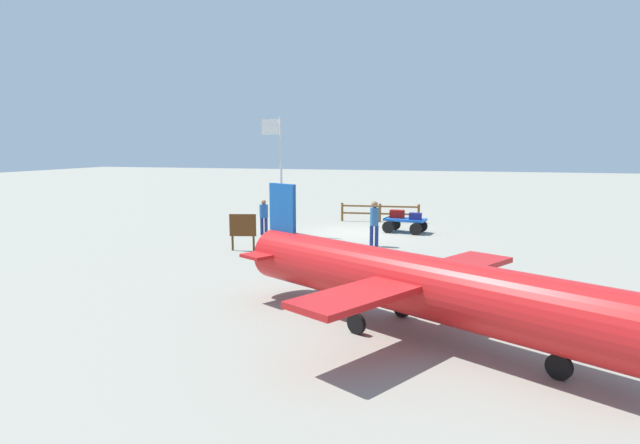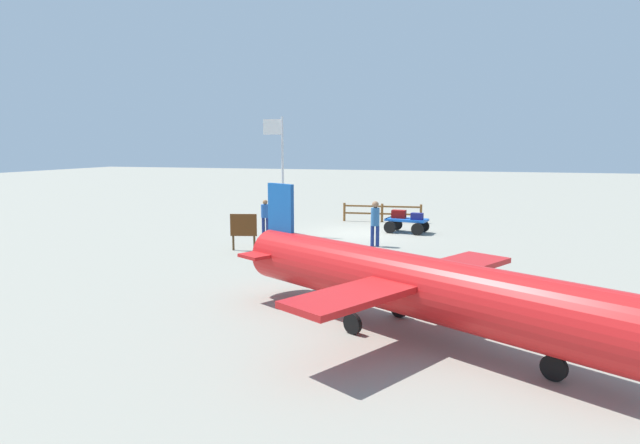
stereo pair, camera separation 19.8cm
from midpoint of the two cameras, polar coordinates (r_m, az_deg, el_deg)
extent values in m
plane|color=gray|center=(23.43, 4.49, -1.22)|extent=(120.00, 120.00, 0.00)
cube|color=blue|center=(23.77, 9.52, 0.24)|extent=(1.90, 1.18, 0.10)
cube|color=blue|center=(24.02, 7.61, 0.36)|extent=(0.22, 0.86, 0.10)
cylinder|color=black|center=(23.55, 7.73, -0.57)|extent=(0.54, 0.21, 0.53)
cylinder|color=black|center=(24.44, 8.43, -0.26)|extent=(0.54, 0.21, 0.53)
cylinder|color=black|center=(23.19, 10.64, -0.77)|extent=(0.54, 0.21, 0.53)
cylinder|color=black|center=(24.09, 11.24, -0.45)|extent=(0.54, 0.21, 0.53)
cube|color=maroon|center=(23.84, 8.68, 0.84)|extent=(0.64, 0.40, 0.36)
cube|color=navy|center=(23.43, 10.59, 0.59)|extent=(0.54, 0.36, 0.30)
cylinder|color=navy|center=(20.38, 6.46, -1.53)|extent=(0.14, 0.14, 0.80)
cylinder|color=navy|center=(20.41, 5.91, -1.50)|extent=(0.14, 0.14, 0.80)
cylinder|color=#2D619A|center=(20.28, 6.21, 0.55)|extent=(0.33, 0.33, 0.68)
sphere|color=#906647|center=(20.23, 6.23, 1.87)|extent=(0.26, 0.26, 0.26)
cylinder|color=navy|center=(22.91, -5.40, -0.47)|extent=(0.14, 0.14, 0.77)
cylinder|color=navy|center=(23.00, -5.84, -0.44)|extent=(0.14, 0.14, 0.77)
cylinder|color=#2151A2|center=(22.87, -5.64, 1.18)|extent=(0.39, 0.39, 0.56)
sphere|color=#92623E|center=(22.82, -5.66, 2.13)|extent=(0.21, 0.21, 0.21)
cylinder|color=red|center=(10.87, 10.36, -6.66)|extent=(8.42, 5.49, 1.24)
cube|color=red|center=(10.84, 10.37, -6.03)|extent=(3.98, 5.89, 0.12)
cube|color=#1757AA|center=(13.40, -3.81, 1.36)|extent=(0.83, 0.53, 1.30)
cube|color=red|center=(13.57, -3.77, -3.13)|extent=(1.69, 2.26, 0.08)
cylinder|color=black|center=(9.83, 24.33, -14.05)|extent=(0.43, 0.30, 0.44)
cylinder|color=black|center=(12.21, 8.94, -9.07)|extent=(0.43, 0.30, 0.44)
cylinder|color=black|center=(11.07, 4.03, -10.81)|extent=(0.43, 0.30, 0.44)
cylinder|color=silver|center=(22.65, -3.77, 4.86)|extent=(0.10, 0.10, 5.02)
cube|color=white|center=(22.78, -4.89, 10.13)|extent=(0.79, 0.10, 0.64)
cylinder|color=#4C3319|center=(19.67, -6.76, -2.27)|extent=(0.08, 0.08, 0.54)
cylinder|color=#4C3319|center=(19.81, -8.99, -2.24)|extent=(0.08, 0.08, 0.54)
cube|color=#5A3013|center=(19.62, -7.92, -0.32)|extent=(0.96, 0.29, 0.81)
cylinder|color=brown|center=(26.87, 10.97, 0.87)|extent=(0.12, 0.12, 0.93)
cylinder|color=brown|center=(26.95, 6.88, 0.98)|extent=(0.12, 0.12, 0.93)
cylinder|color=brown|center=(27.17, 2.83, 1.09)|extent=(0.12, 0.12, 0.93)
cube|color=brown|center=(26.91, 6.89, 1.67)|extent=(3.84, 0.44, 0.08)
cube|color=brown|center=(26.96, 6.88, 0.88)|extent=(3.84, 0.44, 0.08)
camera|label=1|loc=(0.10, -89.68, 0.05)|focal=29.85mm
camera|label=2|loc=(0.10, 90.32, -0.05)|focal=29.85mm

